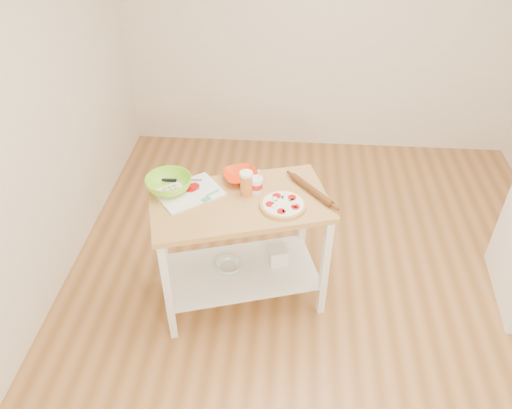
{
  "coord_description": "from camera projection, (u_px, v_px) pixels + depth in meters",
  "views": [
    {
      "loc": [
        -0.3,
        -2.6,
        2.86
      ],
      "look_at": [
        -0.5,
        -0.03,
        0.87
      ],
      "focal_mm": 35.0,
      "sensor_mm": 36.0,
      "label": 1
    }
  ],
  "objects": [
    {
      "name": "room_shell",
      "position": [
        340.0,
        141.0,
        2.95
      ],
      "size": [
        4.04,
        4.54,
        2.74
      ],
      "color": "#A9713E",
      "rests_on": "ground"
    },
    {
      "name": "shelf_bin",
      "position": [
        278.0,
        255.0,
        3.65
      ],
      "size": [
        0.16,
        0.16,
        0.13
      ],
      "primitive_type": "cube",
      "rotation": [
        0.0,
        0.0,
        0.29
      ],
      "color": "white",
      "rests_on": "prep_island"
    },
    {
      "name": "shelf_glass_bowl",
      "position": [
        229.0,
        266.0,
        3.62
      ],
      "size": [
        0.21,
        0.21,
        0.06
      ],
      "primitive_type": "imported",
      "rotation": [
        0.0,
        0.0,
        -0.11
      ],
      "color": "silver",
      "rests_on": "prep_island"
    },
    {
      "name": "beer_pint",
      "position": [
        246.0,
        183.0,
        3.23
      ],
      "size": [
        0.09,
        0.09,
        0.17
      ],
      "color": "#C86D2B",
      "rests_on": "prep_island"
    },
    {
      "name": "rolling_pin",
      "position": [
        312.0,
        190.0,
        3.28
      ],
      "size": [
        0.28,
        0.33,
        0.05
      ],
      "primitive_type": "cylinder",
      "rotation": [
        1.57,
        0.0,
        0.69
      ],
      "color": "#5C3215",
      "rests_on": "prep_island"
    },
    {
      "name": "spatula",
      "position": [
        210.0,
        196.0,
        3.24
      ],
      "size": [
        0.1,
        0.14,
        0.01
      ],
      "rotation": [
        0.0,
        0.0,
        0.8
      ],
      "color": "teal",
      "rests_on": "cutting_board"
    },
    {
      "name": "yogurt_tub",
      "position": [
        256.0,
        185.0,
        3.28
      ],
      "size": [
        0.09,
        0.09,
        0.19
      ],
      "color": "white",
      "rests_on": "prep_island"
    },
    {
      "name": "knife",
      "position": [
        176.0,
        180.0,
        3.38
      ],
      "size": [
        0.27,
        0.04,
        0.01
      ],
      "rotation": [
        0.0,
        0.0,
        0.04
      ],
      "color": "silver",
      "rests_on": "cutting_board"
    },
    {
      "name": "orange_bowl",
      "position": [
        241.0,
        176.0,
        3.4
      ],
      "size": [
        0.3,
        0.3,
        0.06
      ],
      "primitive_type": "imported",
      "rotation": [
        0.0,
        0.0,
        0.35
      ],
      "color": "#EF3307",
      "rests_on": "prep_island"
    },
    {
      "name": "cutting_board",
      "position": [
        189.0,
        192.0,
        3.29
      ],
      "size": [
        0.5,
        0.48,
        0.04
      ],
      "rotation": [
        0.0,
        0.0,
        0.65
      ],
      "color": "white",
      "rests_on": "prep_island"
    },
    {
      "name": "pizza",
      "position": [
        283.0,
        205.0,
        3.17
      ],
      "size": [
        0.3,
        0.3,
        0.05
      ],
      "rotation": [
        0.0,
        0.0,
        0.59
      ],
      "color": "tan",
      "rests_on": "prep_island"
    },
    {
      "name": "green_bowl",
      "position": [
        169.0,
        184.0,
        3.29
      ],
      "size": [
        0.31,
        0.31,
        0.1
      ],
      "primitive_type": "imported",
      "rotation": [
        0.0,
        0.0,
        0.02
      ],
      "color": "#88DA27",
      "rests_on": "prep_island"
    },
    {
      "name": "prep_island",
      "position": [
        240.0,
        230.0,
        3.39
      ],
      "size": [
        1.28,
        0.93,
        0.9
      ],
      "rotation": [
        0.0,
        0.0,
        0.29
      ],
      "color": "tan",
      "rests_on": "ground"
    }
  ]
}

